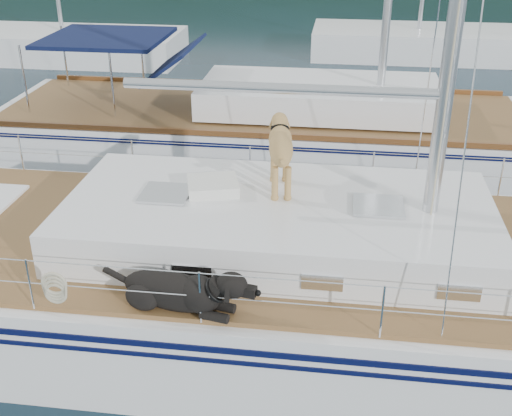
# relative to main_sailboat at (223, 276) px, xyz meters

# --- Properties ---
(ground) EXTENTS (120.00, 120.00, 0.00)m
(ground) POSITION_rel_main_sailboat_xyz_m (-0.09, 0.00, -0.68)
(ground) COLOR black
(ground) RESTS_ON ground
(main_sailboat) EXTENTS (12.00, 3.89, 14.01)m
(main_sailboat) POSITION_rel_main_sailboat_xyz_m (0.00, 0.00, 0.00)
(main_sailboat) COLOR white
(main_sailboat) RESTS_ON ground
(neighbor_sailboat) EXTENTS (11.00, 3.50, 13.30)m
(neighbor_sailboat) POSITION_rel_main_sailboat_xyz_m (-0.13, 5.77, -0.05)
(neighbor_sailboat) COLOR white
(neighbor_sailboat) RESTS_ON ground
(bg_boat_west) EXTENTS (8.00, 3.00, 11.65)m
(bg_boat_west) POSITION_rel_main_sailboat_xyz_m (-8.09, 14.00, -0.23)
(bg_boat_west) COLOR white
(bg_boat_west) RESTS_ON ground
(bg_boat_center) EXTENTS (7.20, 3.00, 11.65)m
(bg_boat_center) POSITION_rel_main_sailboat_xyz_m (3.91, 16.00, -0.23)
(bg_boat_center) COLOR white
(bg_boat_center) RESTS_ON ground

